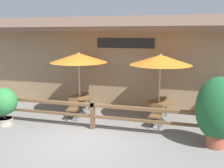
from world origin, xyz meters
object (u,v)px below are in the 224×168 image
(patio_umbrella_near, at_px, (79,58))
(potted_plant_entrance_palm, at_px, (218,110))
(chair_middle_wallside, at_px, (162,104))
(potted_plant_tall_tropical, at_px, (4,103))
(chair_middle_streetside, at_px, (156,115))
(dining_table_near, at_px, (80,100))
(chair_near_wallside, at_px, (85,99))
(dining_table_middle, at_px, (159,106))
(chair_near_streetside, at_px, (73,108))
(patio_umbrella_middle, at_px, (161,60))
(potted_plant_small_flowering, at_px, (214,101))

(patio_umbrella_near, bearing_deg, potted_plant_entrance_palm, -20.27)
(chair_middle_wallside, height_order, potted_plant_tall_tropical, potted_plant_tall_tropical)
(chair_middle_streetside, bearing_deg, dining_table_near, 176.87)
(chair_near_wallside, distance_m, potted_plant_entrance_palm, 5.93)
(chair_near_wallside, relative_size, potted_plant_entrance_palm, 0.39)
(dining_table_middle, height_order, potted_plant_entrance_palm, potted_plant_entrance_palm)
(patio_umbrella_near, xyz_separation_m, potted_plant_tall_tropical, (-2.25, -1.98, -1.58))
(potted_plant_entrance_palm, bearing_deg, chair_near_streetside, 166.91)
(dining_table_middle, relative_size, potted_plant_tall_tropical, 0.67)
(patio_umbrella_middle, distance_m, chair_middle_streetside, 2.08)
(potted_plant_entrance_palm, bearing_deg, dining_table_middle, 134.01)
(patio_umbrella_middle, height_order, potted_plant_tall_tropical, patio_umbrella_middle)
(dining_table_near, xyz_separation_m, chair_near_wallside, (-0.05, 0.71, -0.14))
(dining_table_near, relative_size, potted_plant_entrance_palm, 0.44)
(dining_table_near, relative_size, dining_table_middle, 1.00)
(patio_umbrella_middle, bearing_deg, chair_near_streetside, -168.01)
(chair_middle_streetside, relative_size, chair_middle_wallside, 1.00)
(chair_middle_wallside, xyz_separation_m, potted_plant_entrance_palm, (1.81, -2.65, 0.70))
(potted_plant_small_flowering, bearing_deg, dining_table_near, -169.66)
(chair_middle_streetside, bearing_deg, patio_umbrella_middle, 95.34)
(dining_table_near, distance_m, potted_plant_entrance_palm, 5.59)
(patio_umbrella_near, height_order, chair_near_wallside, patio_umbrella_near)
(dining_table_middle, distance_m, potted_plant_small_flowering, 2.39)
(potted_plant_entrance_palm, distance_m, potted_plant_tall_tropical, 7.47)
(chair_near_streetside, height_order, dining_table_middle, chair_near_streetside)
(patio_umbrella_middle, distance_m, chair_middle_wallside, 2.08)
(potted_plant_tall_tropical, bearing_deg, chair_middle_wallside, 25.63)
(chair_near_streetside, xyz_separation_m, dining_table_middle, (3.37, 0.71, 0.14))
(chair_near_streetside, relative_size, potted_plant_entrance_palm, 0.39)
(chair_near_wallside, xyz_separation_m, chair_middle_wallside, (3.45, 0.02, 0.00))
(dining_table_middle, relative_size, chair_middle_streetside, 1.13)
(patio_umbrella_near, distance_m, dining_table_near, 1.82)
(chair_near_wallside, height_order, chair_middle_streetside, same)
(patio_umbrella_near, distance_m, chair_near_wallside, 2.08)
(chair_near_streetside, bearing_deg, potted_plant_small_flowering, 9.09)
(chair_near_streetside, height_order, chair_middle_streetside, same)
(chair_near_wallside, bearing_deg, chair_middle_streetside, 143.92)
(chair_near_streetside, relative_size, potted_plant_tall_tropical, 0.59)
(chair_middle_wallside, bearing_deg, dining_table_middle, 78.05)
(patio_umbrella_middle, height_order, chair_middle_wallside, patio_umbrella_middle)
(potted_plant_tall_tropical, bearing_deg, potted_plant_small_flowering, 21.08)
(chair_middle_streetside, xyz_separation_m, chair_middle_wallside, (0.10, 1.44, 0.00))
(chair_near_wallside, xyz_separation_m, dining_table_middle, (3.40, -0.70, 0.14))
(chair_near_wallside, height_order, chair_middle_wallside, same)
(dining_table_near, distance_m, patio_umbrella_middle, 3.81)
(dining_table_middle, relative_size, potted_plant_small_flowering, 0.73)
(dining_table_middle, bearing_deg, chair_middle_wallside, 85.45)
(chair_near_wallside, distance_m, dining_table_middle, 3.47)
(potted_plant_entrance_palm, xyz_separation_m, potted_plant_small_flowering, (0.30, 2.93, -0.47))
(patio_umbrella_near, distance_m, chair_near_streetside, 2.08)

